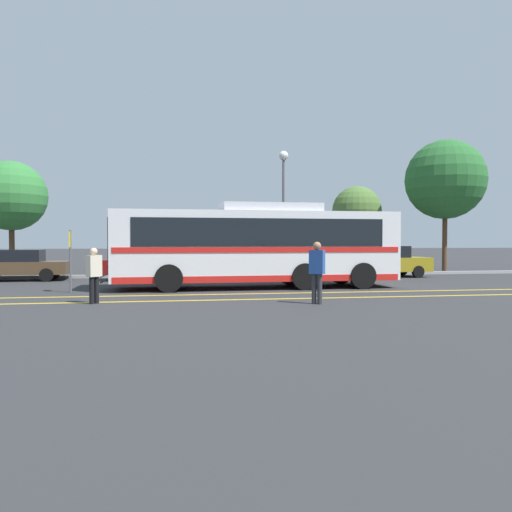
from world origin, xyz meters
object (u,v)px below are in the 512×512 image
pedestrian_1 (317,268)px  street_lamp (283,186)px  tree_2 (445,180)px  transit_bus (256,245)px  tree_1 (11,196)px  parked_car_2 (283,262)px  parked_car_0 (20,265)px  parked_car_1 (148,264)px  parked_car_3 (385,262)px  pedestrian_0 (94,272)px  bus_stop_sign (70,253)px  tree_0 (357,211)px

pedestrian_1 → street_lamp: bearing=-61.3°
street_lamp → tree_2: tree_2 is taller
transit_bus → tree_1: bearing=51.7°
transit_bus → parked_car_2: bearing=-24.5°
pedestrian_1 → tree_2: size_ratio=0.23×
parked_car_0 → parked_car_1: size_ratio=1.09×
parked_car_3 → pedestrian_0: 15.54m
pedestrian_1 → bus_stop_sign: (-7.67, 4.52, 0.37)m
tree_2 → parked_car_3: bearing=-146.8°
transit_bus → parked_car_1: (-4.37, 4.69, -0.94)m
bus_stop_sign → transit_bus: bearing=-84.6°
tree_1 → parked_car_0: bearing=-68.5°
parked_car_3 → tree_1: (-18.98, 4.21, 3.41)m
transit_bus → tree_0: 13.86m
tree_2 → parked_car_0: bearing=-172.8°
parked_car_2 → pedestrian_1: size_ratio=2.59×
tree_2 → parked_car_1: bearing=-168.9°
parked_car_0 → parked_car_1: parked_car_1 is taller
parked_car_0 → tree_0: tree_0 is taller
tree_1 → tree_2: size_ratio=0.78×
bus_stop_sign → tree_2: 21.59m
tree_0 → transit_bus: bearing=-126.9°
parked_car_0 → street_lamp: (12.77, 1.78, 4.04)m
street_lamp → pedestrian_1: bearing=-97.9°
parked_car_1 → bus_stop_sign: bus_stop_sign is taller
transit_bus → parked_car_0: (-10.16, 5.17, -0.97)m
pedestrian_1 → tree_2: bearing=-94.6°
pedestrian_0 → bus_stop_sign: bus_stop_sign is taller
parked_car_1 → tree_1: (-7.24, 4.16, 3.45)m
parked_car_3 → pedestrian_0: (-12.82, -8.78, 0.14)m
bus_stop_sign → tree_0: 19.17m
pedestrian_0 → parked_car_0: bearing=68.8°
parked_car_2 → bus_stop_sign: 10.51m
bus_stop_sign → tree_0: (15.00, 11.71, 2.33)m
parked_car_1 → pedestrian_1: size_ratio=2.23×
parked_car_1 → parked_car_2: (6.48, 0.15, 0.04)m
parked_car_0 → parked_car_2: 12.27m
street_lamp → tree_2: 10.02m
street_lamp → parked_car_1: bearing=-162.0°
parked_car_3 → pedestrian_0: pedestrian_0 is taller
street_lamp → pedestrian_0: bearing=-126.0°
pedestrian_0 → tree_0: size_ratio=0.31×
parked_car_3 → tree_2: (5.18, 3.38, 4.64)m
parked_car_3 → street_lamp: 6.62m
parked_car_2 → parked_car_3: parked_car_2 is taller
parked_car_3 → pedestrian_0: bearing=120.5°
transit_bus → pedestrian_0: 6.89m
pedestrian_0 → pedestrian_1: 6.46m
transit_bus → pedestrian_1: 5.39m
parked_car_0 → street_lamp: 13.51m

